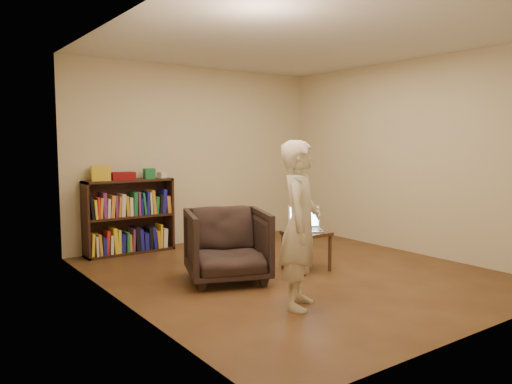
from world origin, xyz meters
TOP-DOWN VIEW (x-y plane):
  - floor at (0.00, 0.00)m, footprint 4.50×4.50m
  - ceiling at (0.00, 0.00)m, footprint 4.50×4.50m
  - wall_back at (0.00, 2.25)m, footprint 4.00×0.00m
  - wall_left at (-2.00, 0.00)m, footprint 0.00×4.50m
  - wall_right at (2.00, 0.00)m, footprint 0.00×4.50m
  - bookshelf at (-1.15, 2.09)m, footprint 1.20×0.30m
  - box_yellow at (-1.51, 2.10)m, footprint 0.27×0.22m
  - red_cloth at (-1.21, 2.10)m, footprint 0.34×0.28m
  - box_green at (-0.86, 2.06)m, footprint 0.16×0.16m
  - box_white at (-0.65, 2.10)m, footprint 0.12×0.12m
  - stool at (0.32, 1.84)m, footprint 0.37×0.37m
  - armchair at (-0.80, 0.16)m, footprint 1.09×1.10m
  - side_table at (0.20, -0.00)m, footprint 0.45×0.45m
  - laptop at (0.24, 0.07)m, footprint 0.51×0.50m
  - person at (-0.72, -0.95)m, footprint 0.66×0.64m

SIDE VIEW (x-z plane):
  - floor at x=0.00m, z-range 0.00..0.00m
  - side_table at x=0.20m, z-range 0.15..0.61m
  - armchair at x=-0.80m, z-range 0.00..0.79m
  - stool at x=0.32m, z-range 0.17..0.70m
  - bookshelf at x=-1.15m, z-range -0.06..0.94m
  - laptop at x=0.24m, z-range 0.38..0.66m
  - person at x=-0.72m, z-range 0.00..1.52m
  - box_white at x=-0.65m, z-range 1.00..1.08m
  - red_cloth at x=-1.21m, z-range 1.00..1.10m
  - box_green at x=-0.86m, z-range 1.00..1.14m
  - box_yellow at x=-1.51m, z-range 1.00..1.19m
  - wall_back at x=0.00m, z-range -0.70..3.30m
  - wall_left at x=-2.00m, z-range -0.95..3.55m
  - wall_right at x=2.00m, z-range -0.95..3.55m
  - ceiling at x=0.00m, z-range 2.60..2.60m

